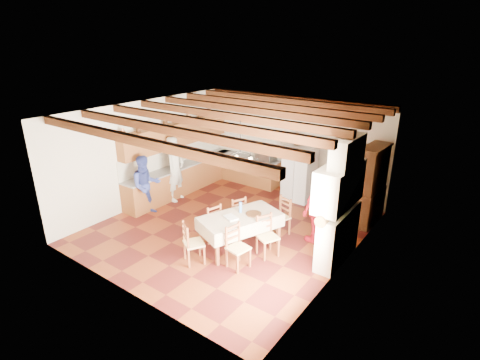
% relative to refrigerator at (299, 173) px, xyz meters
% --- Properties ---
extents(floor, '(6.00, 6.50, 0.02)m').
position_rel_refrigerator_xyz_m(floor, '(-0.55, -2.68, -0.86)').
color(floor, '#4B1612').
rests_on(floor, ground).
extents(ceiling, '(6.00, 6.50, 0.02)m').
position_rel_refrigerator_xyz_m(ceiling, '(-0.55, -2.68, 2.16)').
color(ceiling, beige).
rests_on(ceiling, ground).
extents(wall_back, '(6.00, 0.02, 3.00)m').
position_rel_refrigerator_xyz_m(wall_back, '(-0.55, 0.58, 0.65)').
color(wall_back, beige).
rests_on(wall_back, ground).
extents(wall_front, '(6.00, 0.02, 3.00)m').
position_rel_refrigerator_xyz_m(wall_front, '(-0.55, -5.94, 0.65)').
color(wall_front, beige).
rests_on(wall_front, ground).
extents(wall_left, '(0.02, 6.50, 3.00)m').
position_rel_refrigerator_xyz_m(wall_left, '(-3.56, -2.68, 0.65)').
color(wall_left, beige).
rests_on(wall_left, ground).
extents(wall_right, '(0.02, 6.50, 3.00)m').
position_rel_refrigerator_xyz_m(wall_right, '(2.46, -2.68, 0.65)').
color(wall_right, beige).
rests_on(wall_right, ground).
extents(ceiling_beams, '(6.00, 6.30, 0.16)m').
position_rel_refrigerator_xyz_m(ceiling_beams, '(-0.55, -2.68, 2.06)').
color(ceiling_beams, '#39160B').
rests_on(ceiling_beams, ground).
extents(lower_cabinets_left, '(0.60, 4.30, 0.86)m').
position_rel_refrigerator_xyz_m(lower_cabinets_left, '(-3.25, -1.63, -0.42)').
color(lower_cabinets_left, brown).
rests_on(lower_cabinets_left, ground).
extents(lower_cabinets_back, '(2.30, 0.60, 0.86)m').
position_rel_refrigerator_xyz_m(lower_cabinets_back, '(-2.10, 0.27, -0.42)').
color(lower_cabinets_back, brown).
rests_on(lower_cabinets_back, ground).
extents(countertop_left, '(0.62, 4.30, 0.04)m').
position_rel_refrigerator_xyz_m(countertop_left, '(-3.25, -1.63, 0.03)').
color(countertop_left, gray).
rests_on(countertop_left, lower_cabinets_left).
extents(countertop_back, '(2.34, 0.62, 0.04)m').
position_rel_refrigerator_xyz_m(countertop_back, '(-2.10, 0.27, 0.03)').
color(countertop_back, gray).
rests_on(countertop_back, lower_cabinets_back).
extents(backsplash_left, '(0.03, 4.30, 0.60)m').
position_rel_refrigerator_xyz_m(backsplash_left, '(-3.54, -1.63, 0.35)').
color(backsplash_left, beige).
rests_on(backsplash_left, ground).
extents(backsplash_back, '(2.30, 0.03, 0.60)m').
position_rel_refrigerator_xyz_m(backsplash_back, '(-2.10, 0.55, 0.35)').
color(backsplash_back, beige).
rests_on(backsplash_back, ground).
extents(upper_cabinets, '(0.35, 4.20, 0.70)m').
position_rel_refrigerator_xyz_m(upper_cabinets, '(-3.38, -1.63, 1.00)').
color(upper_cabinets, brown).
rests_on(upper_cabinets, ground).
extents(fireplace, '(0.56, 1.60, 2.80)m').
position_rel_refrigerator_xyz_m(fireplace, '(2.17, -2.48, 0.55)').
color(fireplace, beige).
rests_on(fireplace, ground).
extents(wall_picture, '(0.34, 0.03, 0.42)m').
position_rel_refrigerator_xyz_m(wall_picture, '(1.00, 0.55, 1.00)').
color(wall_picture, '#322618').
rests_on(wall_picture, ground).
extents(refrigerator, '(0.87, 0.72, 1.69)m').
position_rel_refrigerator_xyz_m(refrigerator, '(0.00, 0.00, 0.00)').
color(refrigerator, silver).
rests_on(refrigerator, floor).
extents(hutch, '(0.56, 1.19, 2.11)m').
position_rel_refrigerator_xyz_m(hutch, '(2.20, -0.29, 0.21)').
color(hutch, black).
rests_on(hutch, floor).
extents(dining_table, '(1.56, 2.06, 0.81)m').
position_rel_refrigerator_xyz_m(dining_table, '(0.22, -3.30, -0.12)').
color(dining_table, beige).
rests_on(dining_table, floor).
extents(chandelier, '(0.47, 0.47, 0.03)m').
position_rel_refrigerator_xyz_m(chandelier, '(0.22, -3.30, 1.40)').
color(chandelier, black).
rests_on(chandelier, ground).
extents(chair_left_near, '(0.49, 0.51, 0.96)m').
position_rel_refrigerator_xyz_m(chair_left_near, '(-0.57, -3.43, -0.37)').
color(chair_left_near, brown).
rests_on(chair_left_near, floor).
extents(chair_left_far, '(0.54, 0.55, 0.96)m').
position_rel_refrigerator_xyz_m(chair_left_far, '(-0.35, -2.70, -0.37)').
color(chair_left_far, brown).
rests_on(chair_left_far, floor).
extents(chair_right_near, '(0.47, 0.49, 0.96)m').
position_rel_refrigerator_xyz_m(chair_right_near, '(0.68, -3.99, -0.37)').
color(chair_right_near, brown).
rests_on(chair_right_near, floor).
extents(chair_right_far, '(0.55, 0.55, 0.96)m').
position_rel_refrigerator_xyz_m(chair_right_far, '(0.93, -3.23, -0.37)').
color(chair_right_far, brown).
rests_on(chair_right_far, floor).
extents(chair_end_near, '(0.57, 0.56, 0.96)m').
position_rel_refrigerator_xyz_m(chair_end_near, '(-0.22, -4.40, -0.37)').
color(chair_end_near, brown).
rests_on(chair_end_near, floor).
extents(chair_end_far, '(0.52, 0.51, 0.96)m').
position_rel_refrigerator_xyz_m(chair_end_far, '(0.64, -2.21, -0.37)').
color(chair_end_far, brown).
rests_on(chair_end_far, floor).
extents(person_man, '(0.64, 0.81, 1.95)m').
position_rel_refrigerator_xyz_m(person_man, '(-2.96, -2.19, 0.13)').
color(person_man, beige).
rests_on(person_man, floor).
extents(person_woman_blue, '(0.90, 1.00, 1.69)m').
position_rel_refrigerator_xyz_m(person_woman_blue, '(-2.90, -3.37, -0.00)').
color(person_woman_blue, '#303E92').
rests_on(person_woman_blue, floor).
extents(person_woman_red, '(0.64, 1.08, 1.73)m').
position_rel_refrigerator_xyz_m(person_woman_red, '(1.52, -1.98, 0.02)').
color(person_woman_red, red).
rests_on(person_woman_red, floor).
extents(microwave, '(0.64, 0.47, 0.33)m').
position_rel_refrigerator_xyz_m(microwave, '(-1.35, 0.27, 0.22)').
color(microwave, silver).
rests_on(microwave, countertop_back).
extents(fridge_vase, '(0.41, 0.41, 0.34)m').
position_rel_refrigerator_xyz_m(fridge_vase, '(-0.12, 0.00, 1.02)').
color(fridge_vase, black).
rests_on(fridge_vase, refrigerator).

